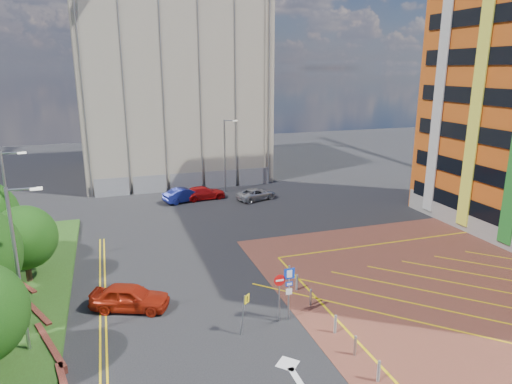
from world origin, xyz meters
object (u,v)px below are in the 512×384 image
lamp_back (226,153)px  lamp_left_far (10,207)px  sign_cluster (285,288)px  warning_sign (244,309)px  car_red_back (204,193)px  tree_c (24,238)px  car_silver_back (256,194)px  car_red_left (130,297)px  lamp_left_near (19,265)px  car_blue_back (185,195)px

lamp_back → lamp_left_far: bearing=-139.1°
lamp_left_far → sign_cluster: lamp_left_far is taller
warning_sign → car_red_back: size_ratio=0.48×
lamp_left_far → warning_sign: 17.17m
tree_c → car_red_back: (14.59, 15.90, -2.52)m
car_red_back → car_silver_back: 5.55m
lamp_left_far → car_red_left: lamp_left_far is taller
lamp_back → car_red_left: 26.18m
car_silver_back → sign_cluster: bearing=147.3°
lamp_back → car_red_back: 5.19m
tree_c → car_silver_back: tree_c is taller
warning_sign → sign_cluster: bearing=13.4°
lamp_left_near → lamp_back: lamp_left_near is taller
tree_c → car_blue_back: 20.15m
car_silver_back → car_red_left: bearing=125.9°
warning_sign → car_blue_back: 25.23m
car_red_left → car_red_back: car_red_left is taller
lamp_back → car_red_left: (-11.71, -23.13, -3.60)m
lamp_left_near → sign_cluster: 13.04m
sign_cluster → car_silver_back: sign_cluster is taller
lamp_left_far → car_red_left: size_ratio=1.80×
lamp_left_far → car_red_left: 10.59m
sign_cluster → car_silver_back: 23.77m
sign_cluster → car_silver_back: bearing=75.4°
lamp_left_near → car_red_left: (4.79, 2.87, -3.90)m
lamp_left_near → lamp_left_far: 10.20m
lamp_left_far → warning_sign: bearing=-43.5°
warning_sign → car_red_back: warning_sign is taller
lamp_back → car_red_left: lamp_back is taller
car_blue_back → car_silver_back: (7.24, -1.63, -0.12)m
lamp_left_far → car_red_back: (15.51, 13.90, -3.99)m
lamp_left_near → tree_c: bearing=97.7°
car_red_left → lamp_back: bearing=-4.5°
warning_sign → car_red_back: (3.28, 25.51, -0.76)m
car_red_back → car_red_left: bearing=151.8°
lamp_left_near → lamp_left_far: same height
lamp_left_far → lamp_back: size_ratio=1.00×
car_red_left → tree_c: bearing=71.1°
lamp_left_far → car_blue_back: 19.52m
tree_c → sign_cluster: size_ratio=1.53×
lamp_left_near → car_blue_back: size_ratio=1.81×
sign_cluster → car_blue_back: sign_cluster is taller
tree_c → lamp_back: (17.58, 18.00, 1.17)m
tree_c → car_silver_back: 24.34m
car_red_left → car_red_back: bearing=-0.2°
tree_c → lamp_left_near: bearing=-82.3°
lamp_left_far → lamp_back: bearing=40.9°
car_red_left → car_blue_back: bearing=4.5°
sign_cluster → car_blue_back: bearing=92.9°
car_red_back → car_silver_back: (5.19, -1.95, -0.07)m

